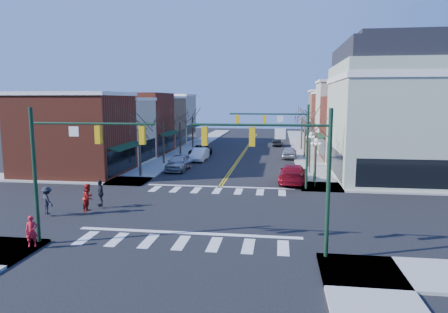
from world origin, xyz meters
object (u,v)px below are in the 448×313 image
at_px(lamppost_midblock, 310,145).
at_px(car_left_mid, 199,154).
at_px(car_left_near, 178,162).
at_px(car_right_near, 293,174).
at_px(car_left_far, 200,151).
at_px(pedestrian_red_a, 32,231).
at_px(lamppost_corner, 316,154).
at_px(car_right_mid, 289,152).
at_px(car_right_far, 278,142).
at_px(pedestrian_red_b, 88,198).
at_px(pedestrian_dark_a, 100,193).
at_px(pedestrian_dark_b, 47,200).
at_px(victorian_corner, 399,109).

relative_size(lamppost_midblock, car_left_mid, 0.91).
height_order(car_left_near, car_right_near, car_right_near).
xyz_separation_m(car_left_far, pedestrian_red_a, (-1.90, -34.17, 0.18)).
xyz_separation_m(lamppost_corner, car_right_mid, (-1.80, 17.54, -2.18)).
distance_m(car_left_near, car_right_near, 13.04).
bearing_deg(car_right_far, pedestrian_red_a, 79.71).
bearing_deg(pedestrian_red_b, car_left_far, -2.48).
relative_size(pedestrian_dark_a, pedestrian_dark_b, 1.01).
distance_m(car_right_near, car_right_far, 29.60).
relative_size(lamppost_corner, pedestrian_red_a, 2.72).
bearing_deg(car_right_mid, pedestrian_dark_b, 63.51).
bearing_deg(car_left_far, car_left_near, -93.28).
height_order(car_left_near, pedestrian_dark_b, pedestrian_dark_b).
bearing_deg(lamppost_corner, victorian_corner, 35.86).
bearing_deg(pedestrian_dark_a, car_left_near, 141.86).
distance_m(victorian_corner, car_right_near, 12.36).
xyz_separation_m(victorian_corner, car_left_near, (-22.17, 0.81, -5.80)).
relative_size(car_right_near, car_right_mid, 1.29).
height_order(lamppost_corner, pedestrian_red_b, lamppost_corner).
height_order(car_right_near, pedestrian_dark_b, pedestrian_dark_b).
height_order(lamppost_midblock, car_left_mid, lamppost_midblock).
distance_m(lamppost_midblock, pedestrian_red_b, 22.94).
xyz_separation_m(car_right_near, pedestrian_red_a, (-13.70, -18.49, 0.08)).
relative_size(car_right_mid, pedestrian_dark_b, 2.51).
height_order(car_left_mid, pedestrian_dark_b, pedestrian_dark_b).
bearing_deg(lamppost_corner, lamppost_midblock, 90.00).
height_order(car_right_mid, car_right_far, car_right_mid).
relative_size(lamppost_midblock, car_right_near, 0.73).
height_order(car_right_mid, pedestrian_red_b, pedestrian_red_b).
distance_m(car_left_near, pedestrian_red_b, 17.05).
xyz_separation_m(car_left_mid, car_right_far, (9.61, 17.44, -0.11)).
relative_size(car_left_mid, car_left_far, 0.86).
height_order(lamppost_corner, car_left_near, lamppost_corner).
height_order(car_right_near, pedestrian_red_a, pedestrian_red_a).
height_order(victorian_corner, car_right_mid, victorian_corner).
bearing_deg(pedestrian_dark_a, car_left_mid, 141.57).
bearing_deg(lamppost_midblock, pedestrian_red_a, -123.83).
xyz_separation_m(pedestrian_red_b, pedestrian_dark_b, (-2.37, -0.96, -0.03)).
distance_m(car_right_far, pedestrian_red_b, 43.34).
height_order(pedestrian_dark_a, pedestrian_dark_b, pedestrian_dark_a).
xyz_separation_m(pedestrian_red_a, pedestrian_red_b, (-0.18, 6.48, 0.15)).
bearing_deg(pedestrian_red_a, car_right_far, 51.45).
bearing_deg(lamppost_corner, car_right_far, 96.15).
height_order(car_right_near, pedestrian_dark_a, pedestrian_dark_a).
height_order(lamppost_corner, pedestrian_dark_b, lamppost_corner).
height_order(victorian_corner, car_right_far, victorian_corner).
relative_size(car_left_mid, car_right_near, 0.80).
bearing_deg(pedestrian_dark_b, pedestrian_dark_a, -103.79).
relative_size(victorian_corner, pedestrian_red_a, 8.96).
bearing_deg(victorian_corner, pedestrian_dark_a, -148.26).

